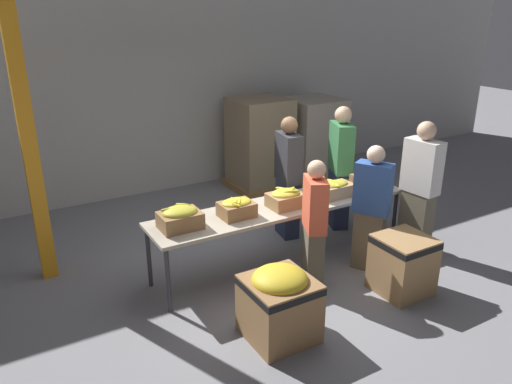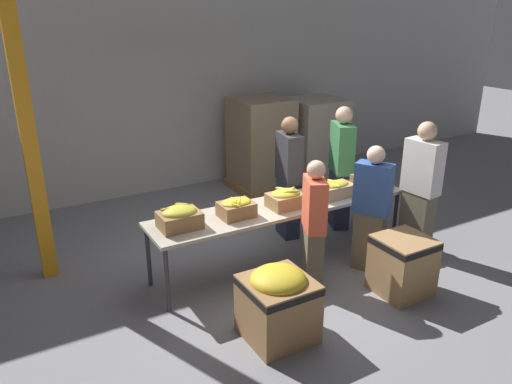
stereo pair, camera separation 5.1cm
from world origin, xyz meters
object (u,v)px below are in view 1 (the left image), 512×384
object	(u,v)px
pallet_stack_2	(312,140)
banana_box_2	(286,198)
support_pillar	(23,110)
volunteer_0	(340,168)
banana_box_3	(334,189)
volunteer_4	(314,226)
banana_box_1	(237,207)
donation_bin_1	(403,263)
volunteer_2	(288,178)
volunteer_3	(420,189)
sorting_table	(282,209)
banana_box_4	(370,179)
donation_bin_0	(279,301)
volunteer_1	(371,210)
pallet_stack_0	(268,151)
banana_box_0	(180,217)
pallet_stack_1	(260,145)

from	to	relation	value
pallet_stack_2	banana_box_2	bearing A→B (deg)	-131.67
banana_box_2	support_pillar	xyz separation A→B (m)	(-2.57, 1.22, 1.10)
volunteer_0	banana_box_3	bearing A→B (deg)	-21.48
volunteer_4	banana_box_2	bearing A→B (deg)	24.87
banana_box_1	donation_bin_1	bearing A→B (deg)	-39.59
banana_box_3	volunteer_2	xyz separation A→B (m)	(-0.20, 0.75, -0.05)
volunteer_3	support_pillar	distance (m)	4.75
sorting_table	volunteer_0	bearing A→B (deg)	22.63
banana_box_4	support_pillar	xyz separation A→B (m)	(-3.89, 1.23, 1.09)
volunteer_2	donation_bin_0	xyz separation A→B (m)	(-1.35, -1.89, -0.45)
banana_box_2	banana_box_3	bearing A→B (deg)	-1.83
banana_box_2	support_pillar	bearing A→B (deg)	154.57
banana_box_2	volunteer_1	distance (m)	1.02
support_pillar	pallet_stack_2	world-z (taller)	support_pillar
sorting_table	donation_bin_1	size ratio (longest dim) A/B	5.02
banana_box_2	volunteer_4	xyz separation A→B (m)	(0.00, -0.57, -0.15)
volunteer_2	banana_box_3	bearing A→B (deg)	25.40
banana_box_1	banana_box_2	size ratio (longest dim) A/B	0.95
volunteer_1	donation_bin_0	xyz separation A→B (m)	(-1.67, -0.60, -0.39)
banana_box_1	pallet_stack_0	xyz separation A→B (m)	(2.12, 2.78, -0.33)
banana_box_0	volunteer_3	distance (m)	3.07
volunteer_2	pallet_stack_2	xyz separation A→B (m)	(1.76, 1.83, -0.11)
volunteer_2	donation_bin_0	world-z (taller)	volunteer_2
volunteer_0	pallet_stack_2	distance (m)	2.15
sorting_table	pallet_stack_1	world-z (taller)	pallet_stack_1
volunteer_3	volunteer_4	bearing A→B (deg)	85.97
volunteer_3	donation_bin_0	bearing A→B (deg)	98.68
sorting_table	banana_box_2	xyz separation A→B (m)	(0.00, -0.07, 0.16)
sorting_table	pallet_stack_2	bearing A→B (deg)	47.55
banana_box_0	banana_box_3	xyz separation A→B (m)	(2.03, -0.09, -0.02)
volunteer_0	pallet_stack_1	bearing A→B (deg)	-152.70
volunteer_4	donation_bin_1	xyz separation A→B (m)	(0.80, -0.60, -0.39)
donation_bin_0	support_pillar	bearing A→B (deg)	126.04
volunteer_4	donation_bin_0	size ratio (longest dim) A/B	2.05
volunteer_1	banana_box_2	bearing A→B (deg)	26.90
volunteer_2	volunteer_0	bearing A→B (deg)	93.82
banana_box_0	banana_box_4	xyz separation A→B (m)	(2.64, -0.07, -0.01)
sorting_table	donation_bin_0	bearing A→B (deg)	-124.04
support_pillar	pallet_stack_1	world-z (taller)	support_pillar
banana_box_0	banana_box_3	size ratio (longest dim) A/B	0.93
volunteer_2	support_pillar	distance (m)	3.34
banana_box_1	pallet_stack_1	size ratio (longest dim) A/B	0.24
sorting_table	pallet_stack_1	xyz separation A→B (m)	(1.17, 2.52, 0.05)
banana_box_0	pallet_stack_2	size ratio (longest dim) A/B	0.30
donation_bin_0	banana_box_3	bearing A→B (deg)	36.44
volunteer_1	pallet_stack_0	distance (m)	3.45
donation_bin_1	pallet_stack_0	world-z (taller)	pallet_stack_0
banana_box_1	banana_box_2	distance (m)	0.65
banana_box_4	support_pillar	bearing A→B (deg)	162.48
banana_box_3	support_pillar	bearing A→B (deg)	159.23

